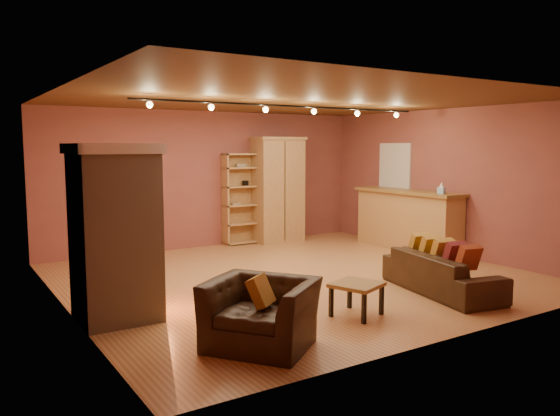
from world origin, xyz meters
TOP-DOWN VIEW (x-y plane):
  - floor at (0.00, 0.00)m, footprint 7.00×7.00m
  - ceiling at (0.00, 0.00)m, footprint 7.00×7.00m
  - back_wall at (0.00, 3.25)m, footprint 7.00×0.02m
  - left_wall at (-3.50, 0.00)m, footprint 0.02×6.50m
  - right_wall at (3.50, 0.00)m, footprint 0.02×6.50m
  - fireplace at (-3.04, -0.60)m, footprint 1.01×0.98m
  - back_window at (-1.30, 3.23)m, footprint 0.56×0.04m
  - bookcase at (0.66, 3.15)m, footprint 0.79×0.31m
  - armoire at (1.50, 2.96)m, footprint 1.12×0.64m
  - bar_counter at (3.20, 0.73)m, footprint 0.67×2.52m
  - tissue_box at (3.15, -0.16)m, footprint 0.17×0.17m
  - right_window at (3.47, 1.40)m, footprint 0.05×0.90m
  - loveseat at (1.20, -1.90)m, footprint 0.95×2.02m
  - armchair at (-2.04, -2.32)m, footprint 1.21×1.28m
  - coffee_table at (-0.52, -2.07)m, footprint 0.70×0.70m
  - track_rail at (0.00, 0.20)m, footprint 5.20×0.09m

SIDE VIEW (x-z plane):
  - floor at x=0.00m, z-range 0.00..0.00m
  - coffee_table at x=-0.52m, z-range 0.15..0.56m
  - loveseat at x=1.20m, z-range 0.00..0.79m
  - armchair at x=-2.04m, z-range 0.00..0.94m
  - bar_counter at x=3.20m, z-range 0.01..1.21m
  - bookcase at x=0.66m, z-range 0.02..1.96m
  - fireplace at x=-3.04m, z-range 0.00..2.12m
  - armoire at x=1.50m, z-range 0.00..2.29m
  - tissue_box at x=3.15m, z-range 1.18..1.41m
  - back_wall at x=0.00m, z-range 0.00..2.80m
  - left_wall at x=-3.50m, z-range 0.00..2.80m
  - right_wall at x=3.50m, z-range 0.00..2.80m
  - back_window at x=-1.30m, z-range 1.12..1.98m
  - right_window at x=3.47m, z-range 1.15..2.15m
  - track_rail at x=0.00m, z-range 2.62..2.75m
  - ceiling at x=0.00m, z-range 2.80..2.80m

